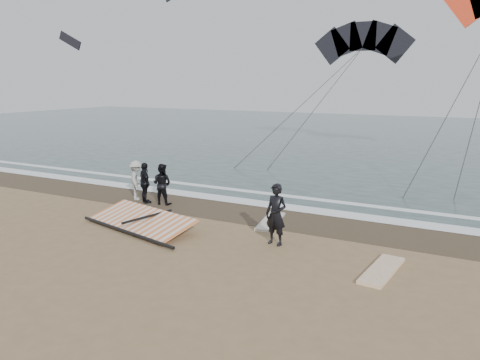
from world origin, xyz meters
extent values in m
plane|color=#8C704C|center=(0.00, 0.00, 0.00)|extent=(120.00, 120.00, 0.00)
cube|color=#233838|center=(0.00, 33.00, 0.01)|extent=(120.00, 54.00, 0.02)
cube|color=#4C3D2B|center=(0.00, 4.50, 0.01)|extent=(120.00, 2.80, 0.01)
cube|color=white|center=(0.00, 5.90, 0.03)|extent=(120.00, 0.90, 0.01)
cube|color=white|center=(0.00, 7.60, 0.03)|extent=(120.00, 0.45, 0.01)
imported|color=black|center=(1.29, 1.78, 0.95)|extent=(0.75, 0.56, 1.89)
cube|color=silver|center=(4.60, 1.13, 0.04)|extent=(0.83, 2.26, 0.09)
cube|color=beige|center=(0.25, 3.75, 0.05)|extent=(0.97, 2.28, 0.09)
imported|color=black|center=(-4.68, 4.05, 0.83)|extent=(0.88, 0.72, 1.67)
imported|color=black|center=(-5.38, 3.85, 0.84)|extent=(1.05, 0.88, 1.68)
imported|color=#A3A39E|center=(-6.08, 4.15, 0.83)|extent=(1.14, 1.23, 1.67)
cube|color=black|center=(-3.60, 1.73, 0.05)|extent=(2.88, 1.29, 0.11)
cube|color=orange|center=(-3.40, 1.13, 0.30)|extent=(4.34, 2.47, 0.43)
cylinder|color=black|center=(-3.40, 0.35, 0.11)|extent=(4.63, 1.19, 0.11)
cylinder|color=black|center=(-3.10, 1.13, 0.45)|extent=(0.55, 2.01, 0.09)
cylinder|color=#262626|center=(5.39, 14.12, 4.36)|extent=(0.04, 0.04, 12.99)
cylinder|color=#262626|center=(-3.74, 18.06, 3.63)|extent=(0.04, 0.04, 14.24)
cylinder|color=#262626|center=(-2.78, 18.21, 3.63)|extent=(0.04, 0.04, 13.55)
cube|color=black|center=(-32.78, 26.00, 9.07)|extent=(3.10, 0.12, 2.09)
camera|label=1|loc=(6.64, -10.75, 4.89)|focal=35.00mm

